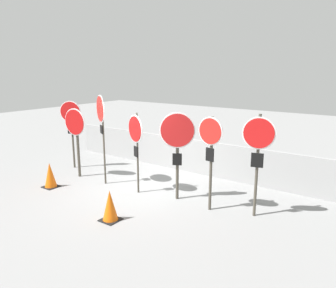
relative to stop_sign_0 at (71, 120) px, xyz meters
The scene contains 11 objects.
ground_plane 3.72m from the stop_sign_0, ahead, with size 40.00×40.00×0.00m, color gray.
fence_back 4.03m from the stop_sign_0, 31.48° to the left, with size 9.84×0.12×1.13m.
stop_sign_0 is the anchor object (origin of this frame).
stop_sign_1 1.09m from the stop_sign_0, 31.23° to the right, with size 0.85×0.17×2.22m.
stop_sign_2 2.18m from the stop_sign_0, 14.54° to the right, with size 0.70×0.41×2.69m.
stop_sign_3 3.42m from the stop_sign_0, ahead, with size 0.71×0.31×2.27m.
stop_sign_4 4.59m from the stop_sign_0, ahead, with size 0.81×0.48×2.35m.
stop_sign_5 5.61m from the stop_sign_0, ahead, with size 0.67×0.16×2.33m.
stop_sign_6 6.64m from the stop_sign_0, ahead, with size 0.72×0.22×2.44m.
traffic_cone_0 4.78m from the stop_sign_0, 28.57° to the right, with size 0.43×0.43×0.73m.
traffic_cone_1 2.36m from the stop_sign_0, 58.59° to the right, with size 0.42×0.42×0.74m.
Camera 1 is at (5.87, -6.85, 3.41)m, focal length 35.00 mm.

